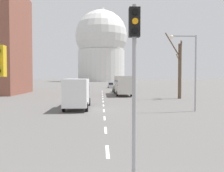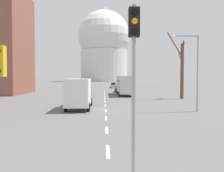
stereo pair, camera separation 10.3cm
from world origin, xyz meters
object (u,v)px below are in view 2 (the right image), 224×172
object	(u,v)px
sedan_near_left	(87,87)
city_bus	(125,84)
sedan_near_right	(83,90)
traffic_signal_centre_tall	(134,58)
sedan_far_left	(119,89)
sedan_mid_centre	(113,85)
street_lamp_right	(192,63)
delivery_truck	(79,93)

from	to	relation	value
sedan_near_left	city_bus	distance (m)	20.04
sedan_near_right	city_bus	distance (m)	7.97
traffic_signal_centre_tall	sedan_far_left	world-z (taller)	traffic_signal_centre_tall
sedan_near_right	traffic_signal_centre_tall	bearing A→B (deg)	-82.66
traffic_signal_centre_tall	sedan_mid_centre	world-z (taller)	traffic_signal_centre_tall
street_lamp_right	sedan_mid_centre	size ratio (longest dim) A/B	1.86
traffic_signal_centre_tall	sedan_near_right	xyz separation A→B (m)	(-4.93, 38.33, -3.14)
traffic_signal_centre_tall	sedan_near_right	bearing A→B (deg)	97.34
street_lamp_right	delivery_truck	size ratio (longest dim) A/B	1.02
traffic_signal_centre_tall	delivery_truck	distance (m)	18.54
sedan_near_left	sedan_far_left	distance (m)	12.14
sedan_mid_centre	city_bus	xyz separation A→B (m)	(0.98, -30.01, 1.24)
city_bus	sedan_far_left	bearing A→B (deg)	93.35
traffic_signal_centre_tall	city_bus	size ratio (longest dim) A/B	0.53
street_lamp_right	delivery_truck	bearing A→B (deg)	167.11
sedan_near_left	sedan_near_right	xyz separation A→B (m)	(0.26, -17.29, -0.01)
sedan_near_left	delivery_truck	size ratio (longest dim) A/B	0.60
traffic_signal_centre_tall	city_bus	xyz separation A→B (m)	(2.87, 37.32, -1.91)
traffic_signal_centre_tall	delivery_truck	world-z (taller)	traffic_signal_centre_tall
sedan_near_left	sedan_far_left	size ratio (longest dim) A/B	0.99
street_lamp_right	sedan_far_left	world-z (taller)	street_lamp_right
street_lamp_right	sedan_far_left	distance (m)	31.27
city_bus	delivery_truck	bearing A→B (deg)	-108.51
sedan_near_left	sedan_near_right	size ratio (longest dim) A/B	1.12
traffic_signal_centre_tall	delivery_truck	bearing A→B (deg)	101.21
sedan_far_left	city_bus	distance (m)	8.91
sedan_far_left	delivery_truck	bearing A→B (deg)	-101.94
street_lamp_right	sedan_near_left	bearing A→B (deg)	107.56
sedan_far_left	delivery_truck	distance (m)	28.69
sedan_mid_centre	city_bus	bearing A→B (deg)	-88.12
sedan_near_right	city_bus	size ratio (longest dim) A/B	0.36
city_bus	sedan_mid_centre	bearing A→B (deg)	91.88
street_lamp_right	delivery_truck	distance (m)	11.74
delivery_truck	sedan_near_left	bearing A→B (deg)	92.46
street_lamp_right	sedan_mid_centre	world-z (taller)	street_lamp_right
traffic_signal_centre_tall	street_lamp_right	xyz separation A→B (m)	(7.50, 15.52, 0.68)
sedan_mid_centre	sedan_far_left	xyz separation A→B (m)	(0.47, -21.22, -0.07)
traffic_signal_centre_tall	street_lamp_right	world-z (taller)	street_lamp_right
sedan_near_right	sedan_far_left	xyz separation A→B (m)	(7.29, 7.78, -0.08)
city_bus	street_lamp_right	bearing A→B (deg)	-78.01
traffic_signal_centre_tall	sedan_near_right	distance (m)	38.78
sedan_near_right	sedan_mid_centre	bearing A→B (deg)	76.76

